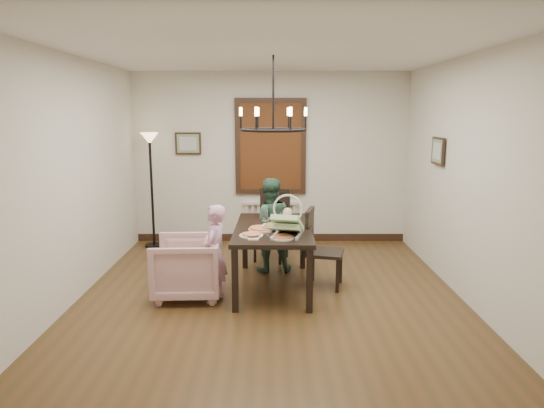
{
  "coord_description": "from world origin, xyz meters",
  "views": [
    {
      "loc": [
        0.02,
        -5.49,
        2.15
      ],
      "look_at": [
        0.02,
        0.32,
        1.05
      ],
      "focal_mm": 32.0,
      "sensor_mm": 36.0,
      "label": 1
    }
  ],
  "objects_px": {
    "seated_man": "(269,233)",
    "dining_table": "(273,234)",
    "elderly_woman": "(215,262)",
    "floor_lamp": "(152,192)",
    "chair_right": "(325,248)",
    "baby_bouncer": "(288,222)",
    "drinking_glass": "(285,221)",
    "chair_far": "(271,225)",
    "armchair": "(187,267)"
  },
  "relations": [
    {
      "from": "baby_bouncer",
      "to": "floor_lamp",
      "type": "distance_m",
      "value": 3.12
    },
    {
      "from": "armchair",
      "to": "baby_bouncer",
      "type": "xyz_separation_m",
      "value": [
        1.18,
        -0.12,
        0.57
      ]
    },
    {
      "from": "baby_bouncer",
      "to": "floor_lamp",
      "type": "bearing_deg",
      "value": 145.05
    },
    {
      "from": "baby_bouncer",
      "to": "dining_table",
      "type": "bearing_deg",
      "value": 124.22
    },
    {
      "from": "chair_far",
      "to": "baby_bouncer",
      "type": "bearing_deg",
      "value": -66.74
    },
    {
      "from": "dining_table",
      "to": "baby_bouncer",
      "type": "relative_size",
      "value": 3.36
    },
    {
      "from": "seated_man",
      "to": "baby_bouncer",
      "type": "bearing_deg",
      "value": 95.05
    },
    {
      "from": "elderly_woman",
      "to": "drinking_glass",
      "type": "bearing_deg",
      "value": 131.02
    },
    {
      "from": "baby_bouncer",
      "to": "seated_man",
      "type": "bearing_deg",
      "value": 114.11
    },
    {
      "from": "dining_table",
      "to": "drinking_glass",
      "type": "bearing_deg",
      "value": 23.94
    },
    {
      "from": "elderly_woman",
      "to": "drinking_glass",
      "type": "distance_m",
      "value": 1.03
    },
    {
      "from": "dining_table",
      "to": "elderly_woman",
      "type": "xyz_separation_m",
      "value": [
        -0.67,
        -0.43,
        -0.22
      ]
    },
    {
      "from": "chair_right",
      "to": "baby_bouncer",
      "type": "xyz_separation_m",
      "value": [
        -0.48,
        -0.45,
        0.44
      ]
    },
    {
      "from": "chair_far",
      "to": "drinking_glass",
      "type": "bearing_deg",
      "value": -64.79
    },
    {
      "from": "chair_right",
      "to": "drinking_glass",
      "type": "distance_m",
      "value": 0.61
    },
    {
      "from": "chair_right",
      "to": "drinking_glass",
      "type": "relative_size",
      "value": 7.58
    },
    {
      "from": "chair_right",
      "to": "armchair",
      "type": "bearing_deg",
      "value": 115.01
    },
    {
      "from": "dining_table",
      "to": "elderly_woman",
      "type": "height_order",
      "value": "elderly_woman"
    },
    {
      "from": "chair_far",
      "to": "drinking_glass",
      "type": "height_order",
      "value": "chair_far"
    },
    {
      "from": "drinking_glass",
      "to": "chair_right",
      "type": "bearing_deg",
      "value": -2.7
    },
    {
      "from": "dining_table",
      "to": "chair_right",
      "type": "bearing_deg",
      "value": 4.24
    },
    {
      "from": "elderly_woman",
      "to": "floor_lamp",
      "type": "bearing_deg",
      "value": -141.64
    },
    {
      "from": "baby_bouncer",
      "to": "drinking_glass",
      "type": "relative_size",
      "value": 3.78
    },
    {
      "from": "floor_lamp",
      "to": "dining_table",
      "type": "bearing_deg",
      "value": -44.22
    },
    {
      "from": "chair_far",
      "to": "chair_right",
      "type": "xyz_separation_m",
      "value": [
        0.67,
        -1.12,
        -0.03
      ]
    },
    {
      "from": "chair_far",
      "to": "drinking_glass",
      "type": "distance_m",
      "value": 1.15
    },
    {
      "from": "dining_table",
      "to": "seated_man",
      "type": "height_order",
      "value": "seated_man"
    },
    {
      "from": "seated_man",
      "to": "dining_table",
      "type": "bearing_deg",
      "value": 88.1
    },
    {
      "from": "seated_man",
      "to": "floor_lamp",
      "type": "relative_size",
      "value": 0.59
    },
    {
      "from": "dining_table",
      "to": "drinking_glass",
      "type": "relative_size",
      "value": 12.73
    },
    {
      "from": "elderly_woman",
      "to": "floor_lamp",
      "type": "relative_size",
      "value": 0.52
    },
    {
      "from": "seated_man",
      "to": "floor_lamp",
      "type": "bearing_deg",
      "value": -39.71
    },
    {
      "from": "chair_far",
      "to": "elderly_woman",
      "type": "height_order",
      "value": "chair_far"
    },
    {
      "from": "elderly_woman",
      "to": "armchair",
      "type": "bearing_deg",
      "value": -102.49
    },
    {
      "from": "chair_far",
      "to": "floor_lamp",
      "type": "distance_m",
      "value": 2.08
    },
    {
      "from": "seated_man",
      "to": "armchair",
      "type": "bearing_deg",
      "value": 37.76
    },
    {
      "from": "elderly_woman",
      "to": "baby_bouncer",
      "type": "relative_size",
      "value": 1.9
    },
    {
      "from": "chair_far",
      "to": "drinking_glass",
      "type": "relative_size",
      "value": 8.03
    },
    {
      "from": "armchair",
      "to": "baby_bouncer",
      "type": "bearing_deg",
      "value": 81.73
    },
    {
      "from": "floor_lamp",
      "to": "chair_far",
      "type": "bearing_deg",
      "value": -20.9
    },
    {
      "from": "elderly_woman",
      "to": "chair_right",
      "type": "bearing_deg",
      "value": 119.5
    },
    {
      "from": "armchair",
      "to": "drinking_glass",
      "type": "xyz_separation_m",
      "value": [
        1.16,
        0.35,
        0.48
      ]
    },
    {
      "from": "chair_right",
      "to": "drinking_glass",
      "type": "height_order",
      "value": "chair_right"
    },
    {
      "from": "chair_right",
      "to": "floor_lamp",
      "type": "xyz_separation_m",
      "value": [
        -2.58,
        1.85,
        0.4
      ]
    },
    {
      "from": "chair_far",
      "to": "armchair",
      "type": "relative_size",
      "value": 1.32
    },
    {
      "from": "dining_table",
      "to": "seated_man",
      "type": "bearing_deg",
      "value": 95.42
    },
    {
      "from": "armchair",
      "to": "drinking_glass",
      "type": "relative_size",
      "value": 6.07
    },
    {
      "from": "chair_right",
      "to": "floor_lamp",
      "type": "bearing_deg",
      "value": 68.18
    },
    {
      "from": "chair_far",
      "to": "armchair",
      "type": "bearing_deg",
      "value": -108.06
    },
    {
      "from": "dining_table",
      "to": "seated_man",
      "type": "distance_m",
      "value": 0.67
    }
  ]
}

